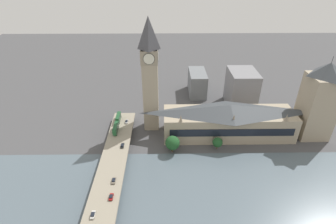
{
  "coord_description": "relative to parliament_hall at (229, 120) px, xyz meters",
  "views": [
    {
      "loc": [
        -135.94,
        35.67,
        108.43
      ],
      "look_at": [
        19.23,
        33.57,
        16.24
      ],
      "focal_mm": 28.0,
      "sensor_mm": 36.0,
      "label": 1
    }
  ],
  "objects": [
    {
      "name": "victoria_tower",
      "position": [
        0.06,
        -58.04,
        14.6
      ],
      "size": [
        19.5,
        19.5,
        56.96
      ],
      "color": "tan",
      "rests_on": "ground_plane"
    },
    {
      "name": "double_decker_bus_lead",
      "position": [
        10.63,
        77.54,
        -3.75
      ],
      "size": [
        10.82,
        2.6,
        4.85
      ],
      "color": "#235B33",
      "rests_on": "road_bridge"
    },
    {
      "name": "river_water",
      "position": [
        -47.2,
        8.0,
        -11.73
      ],
      "size": [
        52.75,
        360.0,
        0.3
      ],
      "primitive_type": "cube",
      "color": "slate",
      "rests_on": "ground_plane"
    },
    {
      "name": "road_bridge",
      "position": [
        -47.2,
        74.31,
        -7.47
      ],
      "size": [
        137.5,
        15.55,
        5.47
      ],
      "color": "gray",
      "rests_on": "ground_plane"
    },
    {
      "name": "car_northbound_lead",
      "position": [
        8.37,
        71.43,
        -5.73
      ],
      "size": [
        4.77,
        1.74,
        1.37
      ],
      "color": "silver",
      "rests_on": "road_bridge"
    },
    {
      "name": "double_decker_bus_mid",
      "position": [
        -3.12,
        77.27,
        -3.64
      ],
      "size": [
        11.31,
        2.61,
        5.06
      ],
      "color": "#235B33",
      "rests_on": "road_bridge"
    },
    {
      "name": "car_southbound_lead",
      "position": [
        -49.49,
        71.16,
        -5.72
      ],
      "size": [
        4.62,
        1.81,
        1.39
      ],
      "color": "slate",
      "rests_on": "road_bridge"
    },
    {
      "name": "city_block_east",
      "position": [
        65.54,
        14.37,
        -1.53
      ],
      "size": [
        30.25,
        14.49,
        20.71
      ],
      "color": "slate",
      "rests_on": "ground_plane"
    },
    {
      "name": "tree_embankment_near",
      "position": [
        -17.5,
        39.34,
        -6.43
      ],
      "size": [
        7.9,
        7.9,
        9.41
      ],
      "color": "brown",
      "rests_on": "ground_plane"
    },
    {
      "name": "clock_tower",
      "position": [
        10.92,
        53.41,
        29.69
      ],
      "size": [
        11.43,
        11.43,
        78.65
      ],
      "color": "tan",
      "rests_on": "ground_plane"
    },
    {
      "name": "city_block_west",
      "position": [
        43.18,
        -19.24,
        3.17
      ],
      "size": [
        28.48,
        21.66,
        30.1
      ],
      "color": "gray",
      "rests_on": "ground_plane"
    },
    {
      "name": "car_southbound_extra",
      "position": [
        -60.54,
        70.62,
        -5.69
      ],
      "size": [
        4.16,
        1.89,
        1.42
      ],
      "color": "maroon",
      "rests_on": "road_bridge"
    },
    {
      "name": "car_northbound_tail",
      "position": [
        -70.94,
        77.22,
        -5.7
      ],
      "size": [
        4.37,
        1.8,
        1.44
      ],
      "color": "silver",
      "rests_on": "road_bridge"
    },
    {
      "name": "city_block_center",
      "position": [
        47.08,
        -19.74,
        0.33
      ],
      "size": [
        21.58,
        18.21,
        24.42
      ],
      "color": "gray",
      "rests_on": "ground_plane"
    },
    {
      "name": "tree_embankment_mid",
      "position": [
        -18.82,
        39.04,
        -4.59
      ],
      "size": [
        9.18,
        9.18,
        11.89
      ],
      "color": "brown",
      "rests_on": "ground_plane"
    },
    {
      "name": "car_southbound_tail",
      "position": [
        -19.49,
        70.63,
        -5.75
      ],
      "size": [
        4.76,
        1.84,
        1.29
      ],
      "color": "black",
      "rests_on": "road_bridge"
    },
    {
      "name": "ground_plane",
      "position": [
        -14.83,
        8.0,
        -11.88
      ],
      "size": [
        600.0,
        600.0,
        0.0
      ],
      "primitive_type": "plane",
      "color": "#4C4C4F"
    },
    {
      "name": "parliament_hall",
      "position": [
        0.0,
        0.0,
        0.0
      ],
      "size": [
        24.12,
        88.57,
        23.93
      ],
      "color": "tan",
      "rests_on": "ground_plane"
    },
    {
      "name": "tree_embankment_far",
      "position": [
        -16.0,
        9.85,
        -6.58
      ],
      "size": [
        6.57,
        6.57,
        8.61
      ],
      "color": "brown",
      "rests_on": "ground_plane"
    }
  ]
}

